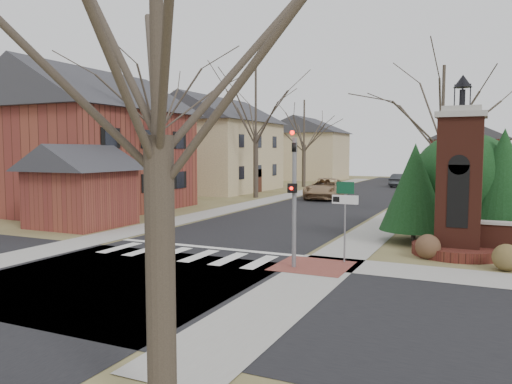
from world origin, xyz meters
The scene contains 27 objects.
ground centered at (0.00, 0.00, 0.00)m, with size 120.00×120.00×0.00m, color brown.
main_street centered at (0.00, 22.00, 0.01)m, with size 8.00×70.00×0.01m, color black.
cross_street centered at (0.00, -3.00, 0.01)m, with size 120.00×8.00×0.01m, color black.
crosswalk_zone centered at (0.00, 0.80, 0.01)m, with size 8.00×2.20×0.02m, color silver.
stop_bar centered at (0.00, 2.30, 0.01)m, with size 8.00×0.35×0.02m, color silver.
sidewalk_right_main centered at (5.20, 22.00, 0.01)m, with size 2.00×60.00×0.02m, color gray.
sidewalk_left centered at (-5.20, 22.00, 0.01)m, with size 2.00×60.00×0.02m, color gray.
curb_apron centered at (4.80, 1.00, 0.01)m, with size 2.40×2.40×0.02m, color brown.
traffic_signal_pole centered at (4.30, 0.57, 2.59)m, with size 0.28×0.41×4.50m.
sign_post centered at (5.59, 1.99, 1.95)m, with size 0.90×0.07×2.75m.
brick_gate_monument centered at (9.00, 4.99, 2.17)m, with size 3.20×3.20×6.47m.
house_brick_left centered at (-13.01, 9.99, 4.66)m, with size 9.80×11.80×9.42m.
house_stucco_left centered at (-13.50, 27.00, 4.59)m, with size 9.80×12.80×9.28m.
garage_left centered at (-8.52, 4.49, 2.24)m, with size 4.80×4.80×4.29m.
house_distant_left centered at (-12.01, 48.00, 4.25)m, with size 10.80×8.80×8.53m.
house_distant_right centered at (7.99, 47.99, 3.65)m, with size 8.80×8.80×7.30m.
evergreen_near centered at (7.20, 7.00, 2.30)m, with size 2.80×2.80×4.10m.
evergreen_mid centered at (10.50, 8.20, 2.60)m, with size 3.40×3.40×4.70m.
evergreen_mass centered at (9.00, 9.50, 2.40)m, with size 4.80×4.80×4.80m, color black.
bare_tree_0 centered at (-7.00, 9.00, 7.70)m, with size 8.05×8.05×11.15m.
bare_tree_1 centered at (-7.00, 22.00, 8.03)m, with size 8.40×8.40×11.64m.
bare_tree_2 centered at (-7.50, 35.00, 7.03)m, with size 7.35×7.35×10.19m.
bare_tree_3 centered at (7.50, 16.00, 6.69)m, with size 7.00×7.00×9.70m.
pickup_truck centered at (-1.60, 23.50, 0.81)m, with size 2.68×5.82×1.62m, color #A07D57.
distant_car centered at (1.79, 39.24, 0.69)m, with size 1.46×4.19×1.38m, color #33363B.
dry_shrub_left centered at (8.10, 3.80, 0.44)m, with size 0.87×0.87×0.87m, color brown.
dry_shrub_right centered at (10.54, 3.00, 0.43)m, with size 0.86×0.86×0.86m, color brown.
Camera 1 is at (9.88, -14.36, 3.79)m, focal length 35.00 mm.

